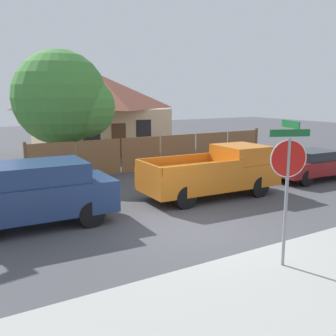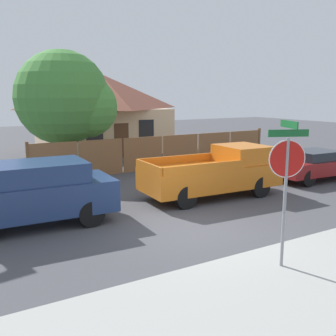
{
  "view_description": "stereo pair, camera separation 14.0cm",
  "coord_description": "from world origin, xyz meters",
  "px_view_note": "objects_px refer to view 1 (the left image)",
  "views": [
    {
      "loc": [
        -5.98,
        -8.53,
        3.67
      ],
      "look_at": [
        -0.25,
        0.88,
        1.6
      ],
      "focal_mm": 42.0,
      "sensor_mm": 36.0,
      "label": 1
    },
    {
      "loc": [
        -5.86,
        -8.6,
        3.67
      ],
      "look_at": [
        -0.25,
        0.88,
        1.6
      ],
      "focal_mm": 42.0,
      "sensor_mm": 36.0,
      "label": 2
    }
  ],
  "objects_px": {
    "red_suv": "(32,192)",
    "stop_sign": "(288,169)",
    "house": "(99,112)",
    "oak_tree": "(65,100)",
    "parked_sedan": "(313,164)",
    "orange_pickup": "(215,172)"
  },
  "relations": [
    {
      "from": "house",
      "to": "parked_sedan",
      "type": "relative_size",
      "value": 1.88
    },
    {
      "from": "red_suv",
      "to": "stop_sign",
      "type": "distance_m",
      "value": 6.9
    },
    {
      "from": "oak_tree",
      "to": "stop_sign",
      "type": "height_order",
      "value": "oak_tree"
    },
    {
      "from": "house",
      "to": "red_suv",
      "type": "relative_size",
      "value": 1.76
    },
    {
      "from": "orange_pickup",
      "to": "stop_sign",
      "type": "height_order",
      "value": "stop_sign"
    },
    {
      "from": "oak_tree",
      "to": "parked_sedan",
      "type": "relative_size",
      "value": 1.35
    },
    {
      "from": "house",
      "to": "oak_tree",
      "type": "relative_size",
      "value": 1.39
    },
    {
      "from": "red_suv",
      "to": "stop_sign",
      "type": "bearing_deg",
      "value": -51.12
    },
    {
      "from": "house",
      "to": "orange_pickup",
      "type": "xyz_separation_m",
      "value": [
        -0.79,
        -13.22,
        -1.69
      ]
    },
    {
      "from": "stop_sign",
      "to": "orange_pickup",
      "type": "bearing_deg",
      "value": 88.95
    },
    {
      "from": "oak_tree",
      "to": "parked_sedan",
      "type": "height_order",
      "value": "oak_tree"
    },
    {
      "from": "stop_sign",
      "to": "house",
      "type": "bearing_deg",
      "value": 103.0
    },
    {
      "from": "orange_pickup",
      "to": "parked_sedan",
      "type": "distance_m",
      "value": 5.41
    },
    {
      "from": "house",
      "to": "stop_sign",
      "type": "height_order",
      "value": "house"
    },
    {
      "from": "parked_sedan",
      "to": "oak_tree",
      "type": "bearing_deg",
      "value": 142.06
    },
    {
      "from": "house",
      "to": "oak_tree",
      "type": "distance_m",
      "value": 7.12
    },
    {
      "from": "parked_sedan",
      "to": "stop_sign",
      "type": "distance_m",
      "value": 9.66
    },
    {
      "from": "oak_tree",
      "to": "house",
      "type": "bearing_deg",
      "value": 56.1
    },
    {
      "from": "house",
      "to": "stop_sign",
      "type": "bearing_deg",
      "value": -99.73
    },
    {
      "from": "red_suv",
      "to": "house",
      "type": "bearing_deg",
      "value": 64.01
    },
    {
      "from": "stop_sign",
      "to": "parked_sedan",
      "type": "bearing_deg",
      "value": 57.83
    },
    {
      "from": "orange_pickup",
      "to": "stop_sign",
      "type": "relative_size",
      "value": 1.63
    }
  ]
}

